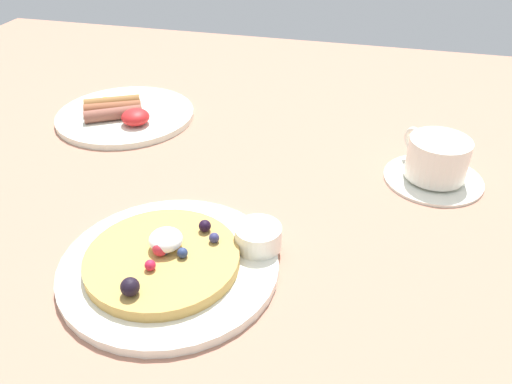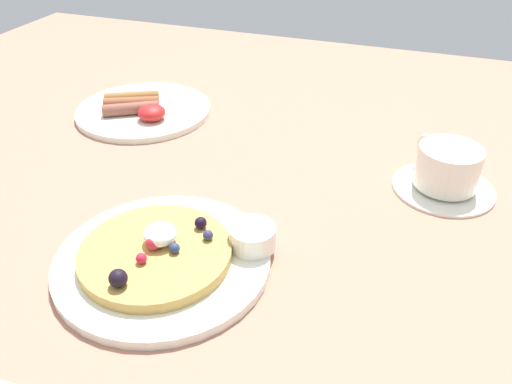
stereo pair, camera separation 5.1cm
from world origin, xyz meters
The scene contains 8 objects.
ground_plane centered at (0.00, 0.00, -1.50)cm, with size 170.53×151.76×3.00cm, color #A6725C.
pancake_plate centered at (-2.75, -11.91, 0.58)cm, with size 24.97×24.97×1.17cm, color white.
pancake_with_berries centered at (-3.24, -12.40, 2.08)cm, with size 17.43×17.43×3.72cm.
syrup_ramekin centered at (6.36, -6.65, 2.60)cm, with size 5.51×5.51×2.77cm.
breakfast_plate centered at (-25.74, 23.57, 0.53)cm, with size 24.18×24.18×1.07cm, color white.
fried_breakfast centered at (-26.37, 22.20, 2.12)cm, with size 14.17×10.99×2.82cm.
coffee_saucer centered at (27.02, 15.57, 0.43)cm, with size 14.11×14.11×0.85cm, color silver.
coffee_cup centered at (26.93, 15.69, 3.84)cm, with size 9.13×10.30×5.76cm.
Camera 2 is at (22.67, -50.92, 40.34)cm, focal length 36.24 mm.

